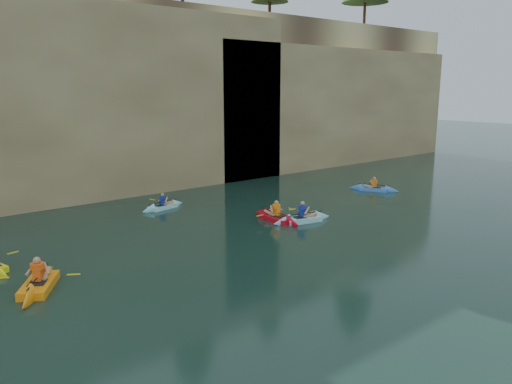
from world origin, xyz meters
TOP-DOWN VIEW (x-y plane):
  - ground at (0.00, 0.00)m, footprint 160.00×160.00m
  - cliff at (0.00, 30.00)m, footprint 70.00×16.00m
  - cliff_slab_center at (2.00, 22.60)m, footprint 24.00×2.40m
  - cliff_slab_east at (22.00, 22.60)m, footprint 26.00×2.40m
  - sea_cave_center at (-4.00, 21.95)m, footprint 3.50×1.00m
  - sea_cave_east at (10.00, 21.95)m, footprint 5.00×1.00m
  - kayaker_orange at (-6.20, 10.68)m, footprint 2.54×3.43m
  - kayaker_ltblue_near at (6.17, 11.08)m, footprint 3.31×2.46m
  - kayaker_red_far at (5.36, 12.07)m, footprint 2.46×3.43m
  - kayaker_ltblue_mid at (2.27, 17.76)m, footprint 2.89×2.11m
  - kayaker_blue_east at (14.86, 13.49)m, footprint 2.01×3.09m

SIDE VIEW (x-z plane):
  - ground at x=0.00m, z-range 0.00..0.00m
  - kayaker_ltblue_mid at x=2.27m, z-range -0.40..0.67m
  - kayaker_blue_east at x=14.86m, z-range -0.42..0.69m
  - kayaker_red_far at x=5.36m, z-range -0.47..0.78m
  - kayaker_ltblue_near at x=6.17m, z-range -0.48..0.79m
  - kayaker_orange at x=-6.20m, z-range -0.51..0.84m
  - sea_cave_center at x=-4.00m, z-range 0.00..3.20m
  - sea_cave_east at x=10.00m, z-range 0.00..4.50m
  - cliff_slab_east at x=22.00m, z-range 0.00..9.84m
  - cliff_slab_center at x=2.00m, z-range 0.00..11.40m
  - cliff at x=0.00m, z-range 0.00..12.00m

